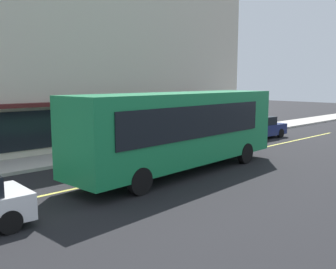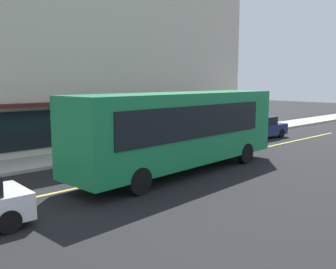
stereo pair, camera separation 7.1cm
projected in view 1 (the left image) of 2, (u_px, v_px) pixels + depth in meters
ground at (161, 170)px, 16.95m from camera, size 120.00×120.00×0.00m
sidewalk at (99, 153)px, 20.53m from camera, size 80.00×2.82×0.15m
lane_centre_stripe at (161, 170)px, 16.94m from camera, size 36.00×0.16×0.01m
storefront_building at (54, 61)px, 24.40m from camera, size 27.78×9.63×10.60m
bus at (181, 128)px, 16.29m from camera, size 11.27×3.21×3.50m
traffic_light at (137, 108)px, 20.86m from camera, size 0.30×0.52×3.20m
car_black at (191, 137)px, 21.96m from camera, size 4.34×1.94×1.52m
car_navy at (259, 128)px, 26.35m from camera, size 4.38×2.02×1.52m
pedestrian_by_curb at (234, 120)px, 28.07m from camera, size 0.34×0.34×1.58m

